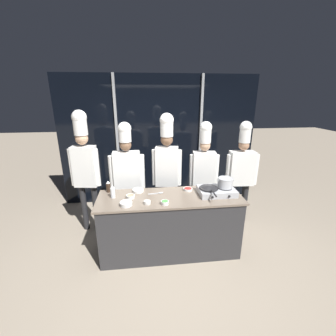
% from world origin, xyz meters
% --- Properties ---
extents(ground_plane, '(24.00, 24.00, 0.00)m').
position_xyz_m(ground_plane, '(0.00, 0.00, 0.00)').
color(ground_plane, gray).
extents(window_wall_back, '(4.14, 0.09, 2.70)m').
position_xyz_m(window_wall_back, '(0.00, 1.83, 1.35)').
color(window_wall_back, black).
rests_on(window_wall_back, ground_plane).
extents(demo_counter, '(2.07, 0.69, 0.91)m').
position_xyz_m(demo_counter, '(0.00, 0.00, 0.46)').
color(demo_counter, '#2D2D30').
rests_on(demo_counter, ground_plane).
extents(portable_stove, '(0.53, 0.38, 0.10)m').
position_xyz_m(portable_stove, '(0.69, 0.02, 0.96)').
color(portable_stove, '#B2B5BA').
rests_on(portable_stove, demo_counter).
extents(frying_pan, '(0.28, 0.48, 0.04)m').
position_xyz_m(frying_pan, '(0.57, 0.01, 1.03)').
color(frying_pan, '#232326').
rests_on(frying_pan, portable_stove).
extents(stock_pot, '(0.24, 0.21, 0.15)m').
position_xyz_m(stock_pot, '(0.81, 0.02, 1.09)').
color(stock_pot, '#B7BABF').
rests_on(stock_pot, portable_stove).
extents(squeeze_bottle_soy, '(0.07, 0.07, 0.18)m').
position_xyz_m(squeeze_bottle_soy, '(-0.89, 0.27, 1.00)').
color(squeeze_bottle_soy, '#332319').
rests_on(squeeze_bottle_soy, demo_counter).
extents(squeeze_bottle_clear, '(0.07, 0.07, 0.19)m').
position_xyz_m(squeeze_bottle_clear, '(-0.81, 0.07, 1.00)').
color(squeeze_bottle_clear, white).
rests_on(squeeze_bottle_clear, demo_counter).
extents(prep_bowl_mushrooms, '(0.12, 0.12, 0.04)m').
position_xyz_m(prep_bowl_mushrooms, '(-0.56, 0.02, 0.94)').
color(prep_bowl_mushrooms, white).
rests_on(prep_bowl_mushrooms, demo_counter).
extents(prep_bowl_onion, '(0.17, 0.17, 0.05)m').
position_xyz_m(prep_bowl_onion, '(-0.61, -0.20, 0.94)').
color(prep_bowl_onion, white).
rests_on(prep_bowl_onion, demo_counter).
extents(prep_bowl_chicken, '(0.09, 0.09, 0.04)m').
position_xyz_m(prep_bowl_chicken, '(-0.33, -0.18, 0.94)').
color(prep_bowl_chicken, white).
rests_on(prep_bowl_chicken, demo_counter).
extents(prep_bowl_bean_sprouts, '(0.17, 0.17, 0.04)m').
position_xyz_m(prep_bowl_bean_sprouts, '(-0.46, 0.23, 0.94)').
color(prep_bowl_bean_sprouts, white).
rests_on(prep_bowl_bean_sprouts, demo_counter).
extents(prep_bowl_bell_pepper, '(0.14, 0.14, 0.03)m').
position_xyz_m(prep_bowl_bell_pepper, '(0.30, 0.19, 0.93)').
color(prep_bowl_bell_pepper, white).
rests_on(prep_bowl_bell_pepper, demo_counter).
extents(prep_bowl_scallions, '(0.11, 0.11, 0.05)m').
position_xyz_m(prep_bowl_scallions, '(-0.10, -0.22, 0.94)').
color(prep_bowl_scallions, white).
rests_on(prep_bowl_scallions, demo_counter).
extents(serving_spoon_slotted, '(0.23, 0.06, 0.02)m').
position_xyz_m(serving_spoon_slotted, '(-0.16, 0.12, 0.92)').
color(serving_spoon_slotted, '#B2B5BA').
rests_on(serving_spoon_slotted, demo_counter).
extents(chef_head, '(0.49, 0.25, 2.09)m').
position_xyz_m(chef_head, '(-1.32, 0.74, 1.26)').
color(chef_head, '#232326').
rests_on(chef_head, ground_plane).
extents(chef_sous, '(0.58, 0.24, 1.90)m').
position_xyz_m(chef_sous, '(-0.64, 0.67, 1.10)').
color(chef_sous, '#232326').
rests_on(chef_sous, ground_plane).
extents(chef_line, '(0.49, 0.25, 2.03)m').
position_xyz_m(chef_line, '(0.03, 0.66, 1.23)').
color(chef_line, '#2D3856').
rests_on(chef_line, ground_plane).
extents(chef_pastry, '(0.51, 0.25, 1.88)m').
position_xyz_m(chef_pastry, '(0.69, 0.75, 1.10)').
color(chef_pastry, '#2D3856').
rests_on(chef_pastry, ground_plane).
extents(chef_apprentice, '(0.58, 0.25, 1.89)m').
position_xyz_m(chef_apprentice, '(1.37, 0.72, 1.06)').
color(chef_apprentice, '#232326').
rests_on(chef_apprentice, ground_plane).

